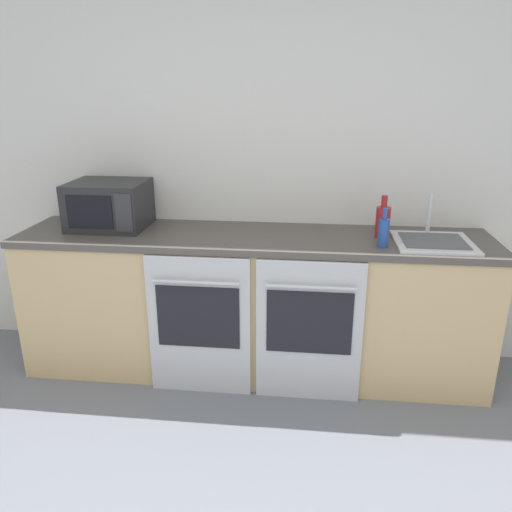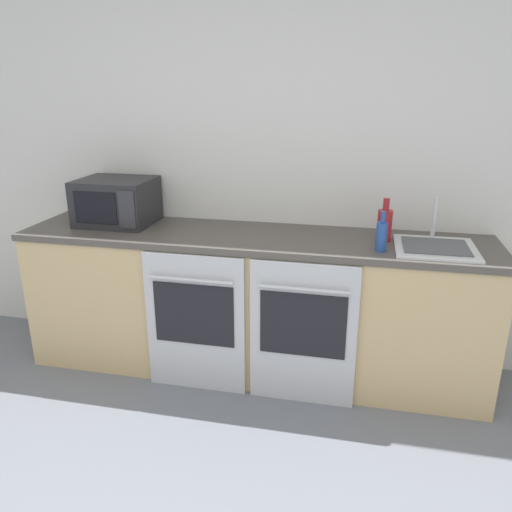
% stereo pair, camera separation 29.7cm
% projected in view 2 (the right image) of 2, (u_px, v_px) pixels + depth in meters
% --- Properties ---
extents(wall_back, '(10.00, 0.06, 2.60)m').
position_uv_depth(wall_back, '(264.00, 161.00, 3.18)').
color(wall_back, silver).
rests_on(wall_back, ground_plane).
extents(counter_back, '(2.86, 0.62, 0.90)m').
position_uv_depth(counter_back, '(253.00, 303.00, 3.15)').
color(counter_back, tan).
rests_on(counter_back, ground_plane).
extents(oven_left, '(0.60, 0.06, 0.86)m').
position_uv_depth(oven_left, '(195.00, 323.00, 2.92)').
color(oven_left, '#B7BABF').
rests_on(oven_left, ground_plane).
extents(oven_right, '(0.60, 0.06, 0.86)m').
position_uv_depth(oven_right, '(303.00, 334.00, 2.79)').
color(oven_right, '#B7BABF').
rests_on(oven_right, ground_plane).
extents(microwave, '(0.46, 0.40, 0.29)m').
position_uv_depth(microwave, '(117.00, 201.00, 3.21)').
color(microwave, '#232326').
rests_on(microwave, counter_back).
extents(bottle_blue, '(0.06, 0.06, 0.22)m').
position_uv_depth(bottle_blue, '(382.00, 236.00, 2.68)').
color(bottle_blue, '#234793').
rests_on(bottle_blue, counter_back).
extents(bottle_red, '(0.08, 0.08, 0.25)m').
position_uv_depth(bottle_red, '(385.00, 224.00, 2.86)').
color(bottle_red, maroon).
rests_on(bottle_red, counter_back).
extents(sink, '(0.43, 0.42, 0.26)m').
position_uv_depth(sink, '(435.00, 246.00, 2.74)').
color(sink, silver).
rests_on(sink, counter_back).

